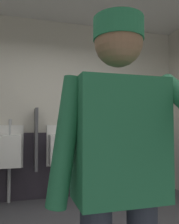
% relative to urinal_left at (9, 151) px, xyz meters
% --- Properties ---
extents(wall_back, '(4.95, 0.12, 2.87)m').
position_rel_urinal_left_xyz_m(wall_back, '(0.67, 0.22, 0.66)').
color(wall_back, beige).
rests_on(wall_back, ground_plane).
extents(wainscot_band_back, '(4.35, 0.03, 1.03)m').
position_rel_urinal_left_xyz_m(wainscot_band_back, '(0.67, 0.14, -0.26)').
color(wainscot_band_back, '#2D2833').
rests_on(wainscot_band_back, ground_plane).
extents(urinal_left, '(0.40, 0.34, 1.24)m').
position_rel_urinal_left_xyz_m(urinal_left, '(0.00, 0.00, 0.00)').
color(urinal_left, white).
rests_on(urinal_left, ground_plane).
extents(urinal_middle, '(0.40, 0.34, 1.24)m').
position_rel_urinal_left_xyz_m(urinal_middle, '(0.75, 0.00, 0.00)').
color(urinal_middle, white).
rests_on(urinal_middle, ground_plane).
extents(privacy_divider_panel, '(0.04, 0.40, 0.90)m').
position_rel_urinal_left_xyz_m(privacy_divider_panel, '(0.38, -0.07, 0.17)').
color(privacy_divider_panel, '#4C4C51').
extents(person, '(0.62, 0.60, 1.65)m').
position_rel_urinal_left_xyz_m(person, '(0.60, -2.66, 0.19)').
color(person, '#2D3342').
rests_on(person, ground_plane).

